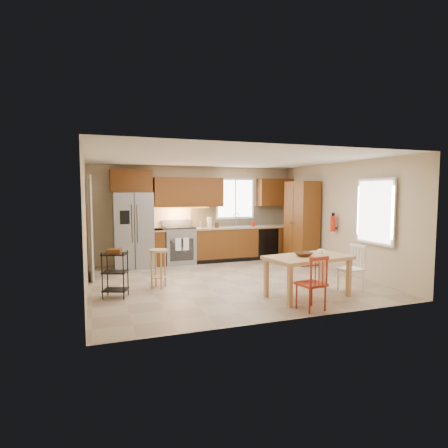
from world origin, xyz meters
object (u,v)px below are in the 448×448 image
at_px(pantry, 301,223).
at_px(bar_stool, 158,269).
at_px(fire_extinguisher, 333,224).
at_px(chair_red, 311,283).
at_px(table_jar, 321,253).
at_px(utility_cart, 115,274).
at_px(range_stove, 179,246).
at_px(dining_table, 308,277).
at_px(chair_white, 351,268).
at_px(soap_bottle, 253,223).
at_px(refrigerator, 133,230).
at_px(table_bowl, 303,257).

bearing_deg(pantry, bar_stool, -162.10).
relative_size(fire_extinguisher, chair_red, 0.42).
bearing_deg(table_jar, chair_red, -132.06).
height_order(chair_red, utility_cart, chair_red).
height_order(range_stove, utility_cart, range_stove).
distance_m(dining_table, utility_cart, 3.36).
bearing_deg(chair_white, soap_bottle, -2.78).
relative_size(soap_bottle, chair_red, 0.22).
xyz_separation_m(soap_bottle, bar_stool, (-2.94, -2.16, -0.62)).
bearing_deg(chair_red, refrigerator, 108.83).
distance_m(range_stove, pantry, 3.19).
bearing_deg(pantry, table_jar, -114.50).
height_order(refrigerator, pantry, pantry).
relative_size(table_jar, bar_stool, 0.16).
bearing_deg(soap_bottle, table_bowl, -100.42).
distance_m(pantry, table_bowl, 3.21).
bearing_deg(soap_bottle, fire_extinguisher, -59.47).
bearing_deg(refrigerator, table_jar, -50.84).
height_order(pantry, fire_extinguisher, pantry).
bearing_deg(utility_cart, fire_extinguisher, 27.64).
xyz_separation_m(soap_bottle, chair_white, (0.37, -3.60, -0.57)).
xyz_separation_m(range_stove, table_bowl, (1.36, -3.73, 0.26)).
bearing_deg(chair_white, chair_red, 109.65).
bearing_deg(table_jar, pantry, 65.50).
xyz_separation_m(pantry, bar_stool, (-3.89, -1.26, -0.68)).
relative_size(fire_extinguisher, table_bowl, 1.22).
bearing_deg(refrigerator, pantry, -12.62).
height_order(chair_white, table_jar, chair_white).
xyz_separation_m(fire_extinguisher, bar_stool, (-4.09, -0.21, -0.73)).
bearing_deg(dining_table, soap_bottle, 72.32).
bearing_deg(table_jar, dining_table, -164.05).
distance_m(chair_white, utility_cart, 4.26).
distance_m(refrigerator, chair_red, 4.90).
bearing_deg(pantry, refrigerator, 167.38).
bearing_deg(utility_cart, bar_stool, 46.82).
relative_size(soap_bottle, table_jar, 1.65).
bearing_deg(utility_cart, table_jar, 4.66).
relative_size(dining_table, bar_stool, 1.96).
bearing_deg(fire_extinguisher, soap_bottle, 120.53).
bearing_deg(refrigerator, chair_white, -45.60).
bearing_deg(refrigerator, dining_table, -54.72).
bearing_deg(fire_extinguisher, range_stove, 147.38).
height_order(chair_red, chair_white, same).
bearing_deg(dining_table, chair_red, -126.95).
bearing_deg(dining_table, refrigerator, 116.63).
bearing_deg(soap_bottle, refrigerator, 179.55).
height_order(soap_bottle, chair_white, soap_bottle).
distance_m(chair_red, chair_white, 1.48).
relative_size(pantry, utility_cart, 2.59).
height_order(table_bowl, utility_cart, utility_cart).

